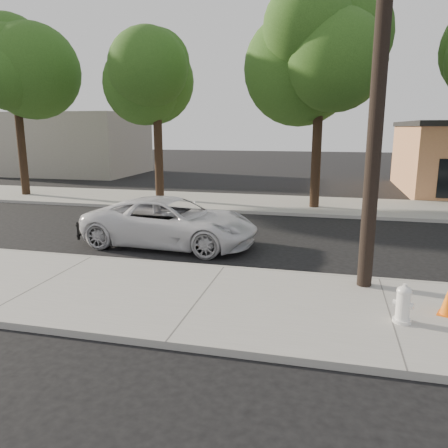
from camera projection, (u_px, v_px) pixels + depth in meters
The scene contains 11 objects.
ground at pixel (240, 251), 13.90m from camera, with size 120.00×120.00×0.00m, color black.
near_sidewalk at pixel (201, 299), 9.81m from camera, with size 90.00×4.40×0.15m, color gray.
far_sidewalk at pixel (274, 204), 21.94m from camera, with size 90.00×5.00×0.15m, color gray.
curb_near at pixel (224, 269), 11.89m from camera, with size 90.00×0.12×0.16m, color #9E9B93.
building_far at pixel (57, 144), 36.95m from camera, with size 14.00×8.00×5.00m, color gray.
utility_pole at pixel (378, 87), 9.49m from camera, with size 1.40×0.34×9.00m.
tree_a at pixel (16, 76), 23.12m from camera, with size 4.65×4.50×9.00m.
tree_b at pixel (159, 80), 21.55m from camera, with size 4.34×4.20×8.45m.
tree_c at pixel (326, 56), 19.13m from camera, with size 4.96×4.80×9.55m.
police_cruiser at pixel (171, 222), 14.41m from camera, with size 2.64×5.72×1.59m, color silver.
fire_hydrant at pixel (403, 305), 8.40m from camera, with size 0.40×0.36×0.74m.
Camera 1 is at (2.68, -13.12, 3.85)m, focal length 35.00 mm.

